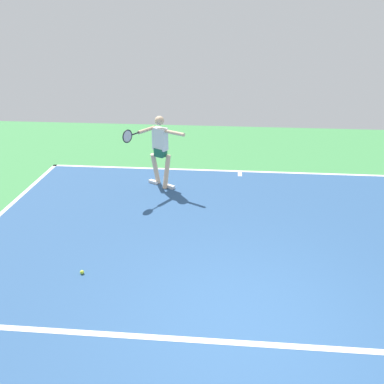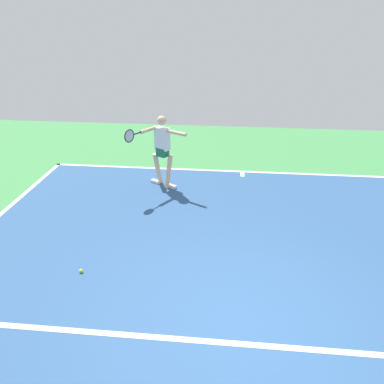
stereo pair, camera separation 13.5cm
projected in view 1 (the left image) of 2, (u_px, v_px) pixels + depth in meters
name	position (u px, v px, depth m)	size (l,w,h in m)	color
ground_plane	(246.00, 325.00, 5.69)	(20.62, 20.62, 0.00)	#428E4C
court_surface	(246.00, 325.00, 5.69)	(10.10, 11.73, 0.00)	#2D5484
court_line_baseline_near	(240.00, 171.00, 10.98)	(10.10, 0.10, 0.01)	white
court_line_service	(247.00, 343.00, 5.37)	(7.57, 0.10, 0.01)	white
court_line_centre_mark	(240.00, 174.00, 10.80)	(0.10, 0.30, 0.01)	white
tennis_player	(159.00, 147.00, 9.68)	(1.29, 1.04, 1.71)	beige
tennis_ball_by_baseline	(82.00, 272.00, 6.76)	(0.07, 0.07, 0.07)	#C6E53D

